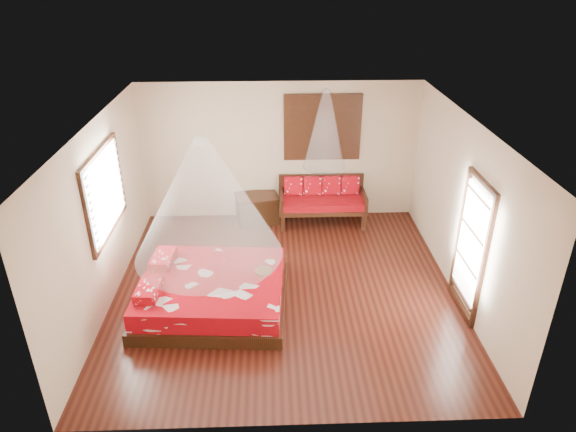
% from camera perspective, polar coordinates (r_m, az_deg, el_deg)
% --- Properties ---
extents(room, '(5.54, 5.54, 2.84)m').
position_cam_1_polar(room, '(7.81, -0.40, 0.34)').
color(room, black).
rests_on(room, ground).
extents(bed, '(2.36, 2.16, 0.65)m').
position_cam_1_polar(bed, '(8.11, -8.49, -8.34)').
color(bed, black).
rests_on(bed, floor).
extents(daybed, '(1.73, 0.77, 0.94)m').
position_cam_1_polar(daybed, '(10.39, 3.80, 1.93)').
color(daybed, black).
rests_on(daybed, floor).
extents(storage_chest, '(0.95, 0.78, 0.58)m').
position_cam_1_polar(storage_chest, '(10.50, -3.44, 0.85)').
color(storage_chest, black).
rests_on(storage_chest, floor).
extents(shutter_panel, '(1.52, 0.06, 1.32)m').
position_cam_1_polar(shutter_panel, '(10.21, 3.85, 9.78)').
color(shutter_panel, black).
rests_on(shutter_panel, wall_back).
extents(window_left, '(0.10, 1.74, 1.34)m').
position_cam_1_polar(window_left, '(8.25, -19.64, 2.50)').
color(window_left, black).
rests_on(window_left, wall_left).
extents(glazed_door, '(0.08, 1.02, 2.16)m').
position_cam_1_polar(glazed_door, '(7.99, 19.64, -3.40)').
color(glazed_door, black).
rests_on(glazed_door, floor).
extents(wine_tray, '(0.27, 0.27, 0.22)m').
position_cam_1_polar(wine_tray, '(8.02, -2.77, -5.86)').
color(wine_tray, brown).
rests_on(wine_tray, bed).
extents(mosquito_net_main, '(2.16, 2.16, 1.80)m').
position_cam_1_polar(mosquito_net_main, '(7.31, -9.16, 1.95)').
color(mosquito_net_main, white).
rests_on(mosquito_net_main, ceiling).
extents(mosquito_net_daybed, '(0.79, 0.79, 1.50)m').
position_cam_1_polar(mosquito_net_daybed, '(9.73, 4.14, 9.53)').
color(mosquito_net_daybed, white).
rests_on(mosquito_net_daybed, ceiling).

